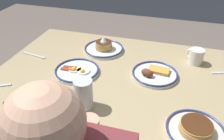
{
  "coord_description": "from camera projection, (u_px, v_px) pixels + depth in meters",
  "views": [
    {
      "loc": [
        -0.25,
        1.01,
        1.45
      ],
      "look_at": [
        0.04,
        0.0,
        0.77
      ],
      "focal_mm": 36.79,
      "sensor_mm": 36.0,
      "label": 1
    }
  ],
  "objects": [
    {
      "name": "dining_table",
      "position": [
        119.0,
        87.0,
        1.3
      ],
      "size": [
        1.38,
        0.95,
        0.74
      ],
      "color": "tan",
      "rests_on": "ground_plane"
    },
    {
      "name": "plate_near_main",
      "position": [
        104.0,
        48.0,
        1.49
      ],
      "size": [
        0.25,
        0.25,
        0.1
      ],
      "color": "white",
      "rests_on": "dining_table"
    },
    {
      "name": "plate_center_pancakes",
      "position": [
        154.0,
        74.0,
        1.25
      ],
      "size": [
        0.25,
        0.25,
        0.05
      ],
      "color": "white",
      "rests_on": "dining_table"
    },
    {
      "name": "plate_far_companion",
      "position": [
        77.0,
        71.0,
        1.28
      ],
      "size": [
        0.25,
        0.25,
        0.04
      ],
      "color": "white",
      "rests_on": "dining_table"
    },
    {
      "name": "plate_far_side",
      "position": [
        196.0,
        130.0,
        0.91
      ],
      "size": [
        0.24,
        0.24,
        0.05
      ],
      "color": "silver",
      "rests_on": "dining_table"
    },
    {
      "name": "coffee_mug",
      "position": [
        196.0,
        56.0,
        1.35
      ],
      "size": [
        0.1,
        0.09,
        0.09
      ],
      "color": "white",
      "rests_on": "dining_table"
    },
    {
      "name": "drinking_glass",
      "position": [
        84.0,
        95.0,
        1.02
      ],
      "size": [
        0.08,
        0.08,
        0.14
      ],
      "color": "silver",
      "rests_on": "dining_table"
    },
    {
      "name": "cell_phone",
      "position": [
        19.0,
        105.0,
        1.05
      ],
      "size": [
        0.16,
        0.13,
        0.01
      ],
      "primitive_type": "cube",
      "rotation": [
        0.0,
        0.0,
        0.49
      ],
      "color": "black",
      "rests_on": "dining_table"
    },
    {
      "name": "fork_far",
      "position": [
        34.0,
        55.0,
        1.44
      ],
      "size": [
        0.18,
        0.05,
        0.01
      ],
      "color": "silver",
      "rests_on": "dining_table"
    }
  ]
}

